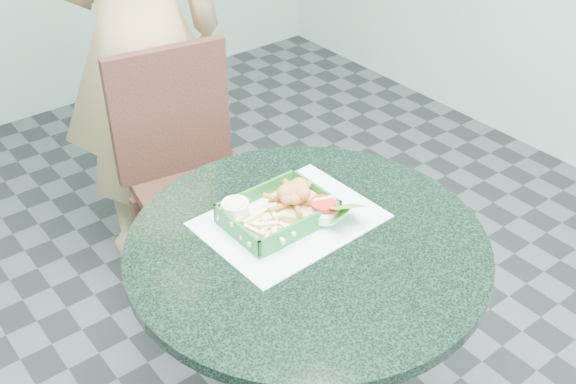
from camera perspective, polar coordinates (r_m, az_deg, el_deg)
cafe_table at (r=1.71m, az=1.54°, el=-9.04°), size 0.86×0.86×0.75m
dining_chair at (r=2.30m, az=-8.26°, el=2.04°), size 0.41×0.41×0.93m
placemat at (r=1.66m, az=0.14°, el=-2.93°), size 0.42×0.32×0.00m
food_basket at (r=1.64m, az=-0.85°, el=-2.57°), size 0.25×0.18×0.05m
crab_sandwich at (r=1.65m, az=0.57°, el=-0.99°), size 0.13×0.13×0.08m
fries_pile at (r=1.59m, az=-2.12°, el=-3.22°), size 0.14×0.15×0.04m
sauce_ramekin at (r=1.62m, az=-4.45°, el=-1.87°), size 0.07×0.07×0.04m
garnish_cup at (r=1.63m, az=3.48°, el=-2.08°), size 0.11×0.11×0.04m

